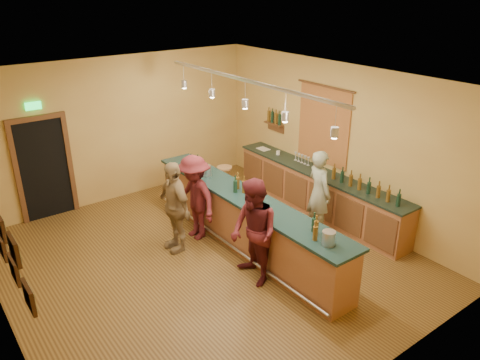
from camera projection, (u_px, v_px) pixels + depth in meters
floor at (207, 260)px, 8.43m from camera, size 7.00×7.00×0.00m
ceiling at (201, 83)px, 7.17m from camera, size 6.50×7.00×0.02m
wall_back at (119, 129)px, 10.37m from camera, size 6.50×0.02×3.20m
wall_front at (374, 277)px, 5.22m from camera, size 6.50×0.02×3.20m
wall_right at (338, 142)px, 9.59m from camera, size 0.02×7.00×3.20m
doorway at (44, 166)px, 9.60m from camera, size 1.15×0.09×2.48m
tapestry at (323, 126)px, 9.77m from camera, size 0.03×1.40×1.60m
bottle_shelf at (274, 119)px, 10.92m from camera, size 0.17×0.55×0.54m
picture_grid at (2, 237)px, 5.34m from camera, size 0.06×2.20×0.70m
back_counter at (318, 191)px, 10.00m from camera, size 0.60×4.55×1.27m
tasting_bar at (245, 217)px, 8.66m from camera, size 0.74×5.10×1.38m
pendant_track at (245, 90)px, 7.72m from camera, size 0.11×4.60×0.50m
bartender at (319, 193)px, 9.04m from camera, size 0.53×0.70×1.72m
customer_a at (254, 233)px, 7.53m from camera, size 0.81×0.97×1.81m
customer_b at (174, 207)px, 8.48m from camera, size 0.45×1.03×1.73m
customer_c at (195, 198)px, 8.89m from camera, size 0.70×1.13×1.68m
bar_stool at (224, 173)px, 10.73m from camera, size 0.35×0.35×0.72m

